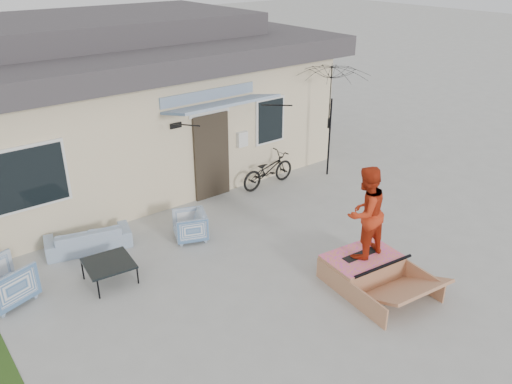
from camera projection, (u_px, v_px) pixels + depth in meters
ground at (305, 297)px, 9.14m from camera, size 90.00×90.00×0.00m
house at (108, 96)px, 14.04m from camera, size 10.80×8.49×4.10m
loveseat at (88, 234)px, 10.50m from camera, size 1.75×0.89×0.66m
armchair_left at (5, 280)px, 8.89m from camera, size 0.98×1.01×0.83m
armchair_right at (190, 224)px, 10.86m from camera, size 0.81×0.83×0.67m
coffee_table at (110, 272)px, 9.50m from camera, size 0.91×0.91×0.41m
bicycle at (268, 167)px, 13.24m from camera, size 1.67×0.67×1.05m
patio_umbrella at (331, 112)px, 13.38m from camera, size 2.37×2.29×2.20m
skate_ramp at (361, 267)px, 9.62m from camera, size 1.54×1.94×0.45m
skateboard at (361, 254)px, 9.55m from camera, size 0.78×0.25×0.05m
skater at (365, 211)px, 9.17m from camera, size 0.87×0.69×1.73m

